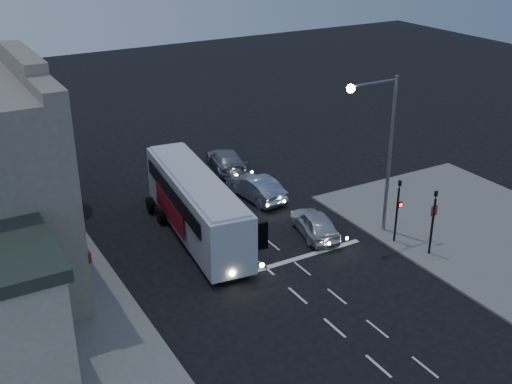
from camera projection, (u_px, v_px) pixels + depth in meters
ground at (287, 286)px, 31.69m from camera, size 120.00×120.00×0.00m
road_markings at (274, 251)px, 34.90m from camera, size 8.00×30.55×0.01m
tour_bus at (196, 204)px, 35.88m from camera, size 3.76×11.98×3.61m
car_suv at (315, 223)px, 36.35m from camera, size 2.60×4.57×1.46m
car_sedan_a at (256, 188)px, 40.89m from camera, size 2.03×4.84×1.55m
car_sedan_b at (226, 160)px, 45.46m from camera, size 3.12×5.37×1.46m
traffic_signal_main at (398, 204)px, 34.78m from camera, size 0.25×0.35×4.10m
traffic_signal_side at (434, 215)px, 33.54m from camera, size 0.18×0.15×4.10m
regulatory_sign at (433, 217)px, 35.09m from camera, size 0.45×0.12×2.20m
streetlight at (382, 139)px, 34.45m from camera, size 3.32×0.44×9.00m
street_tree at (36, 140)px, 38.04m from camera, size 4.00×4.00×6.20m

